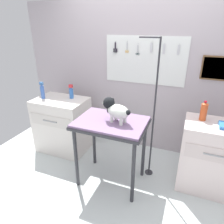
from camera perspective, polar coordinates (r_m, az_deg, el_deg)
The scene contains 10 objects.
ground at distance 2.75m, azimuth -0.60°, elevation -22.38°, with size 4.40×4.00×0.04m, color silver.
rear_wall_panel at distance 3.23m, azimuth 8.21°, elevation 9.00°, with size 4.00×0.11×2.30m.
grooming_table at distance 2.47m, azimuth -0.29°, elevation -4.68°, with size 0.86×0.61×0.89m.
grooming_arm at distance 2.62m, azimuth 11.43°, elevation -1.72°, with size 0.29×0.11×1.83m.
dog at distance 2.35m, azimuth 0.98°, elevation 0.67°, with size 0.38×0.24×0.28m.
counter_left at distance 3.42m, azimuth -13.72°, elevation -3.50°, with size 0.80×0.58×0.88m.
cabinet_right at distance 2.84m, azimuth 25.63°, elevation -11.18°, with size 0.68×0.54×0.89m.
spray_bottle_short at distance 3.23m, azimuth -11.39°, elevation 5.40°, with size 0.06×0.06×0.22m.
pump_bottle_white at distance 3.34m, azimuth -18.98°, elevation 5.52°, with size 0.06×0.06×0.26m.
soda_bottle at distance 2.64m, azimuth 24.39°, elevation 0.18°, with size 0.08×0.08×0.24m.
Camera 1 is at (0.74, -1.77, 1.96)m, focal length 32.52 mm.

